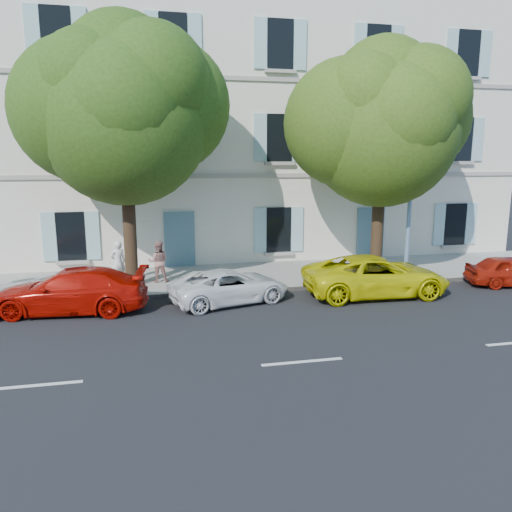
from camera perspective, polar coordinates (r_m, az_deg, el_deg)
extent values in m
plane|color=black|center=(15.84, 0.96, -6.39)|extent=(90.00, 90.00, 0.00)
cube|color=#A09E96|center=(20.02, -1.92, -2.39)|extent=(36.00, 4.50, 0.15)
cube|color=#9E998E|center=(17.95, -0.69, -3.98)|extent=(36.00, 0.16, 0.16)
cube|color=silver|center=(25.15, -4.42, 13.99)|extent=(28.00, 7.00, 12.00)
imported|color=#B20E05|center=(16.69, -20.46, -3.73)|extent=(4.95, 2.50, 1.38)
imported|color=white|center=(16.71, -3.01, -3.46)|extent=(4.38, 2.86, 1.12)
imported|color=#DAD409|center=(18.01, 13.54, -2.20)|extent=(5.15, 2.50, 1.41)
cylinder|color=#3A2819|center=(18.49, -14.20, 2.20)|extent=(0.46, 0.46, 3.69)
ellipsoid|color=#3A6319|center=(18.32, -14.83, 14.85)|extent=(5.91, 5.91, 6.50)
cylinder|color=#3A2819|center=(19.94, 13.66, 2.53)|extent=(0.46, 0.46, 3.46)
ellipsoid|color=#4A6E1C|center=(19.75, 14.20, 13.60)|extent=(5.62, 5.62, 6.18)
cylinder|color=#7293BF|center=(20.06, 17.34, 8.86)|extent=(0.16, 0.16, 7.96)
cylinder|color=#7293BF|center=(19.72, 19.11, 20.35)|extent=(0.38, 1.38, 0.10)
cube|color=#383A3D|center=(19.10, 20.22, 20.14)|extent=(0.34, 0.49, 0.18)
imported|color=white|center=(19.28, -15.47, -0.68)|extent=(0.69, 0.59, 1.59)
imported|color=#AF7970|center=(19.11, -11.09, -0.63)|extent=(0.80, 0.64, 1.56)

